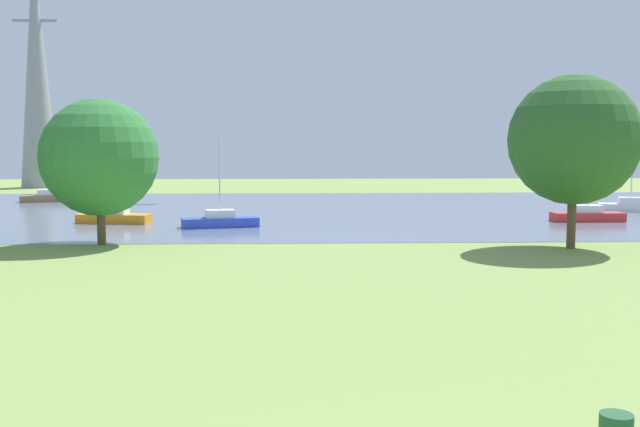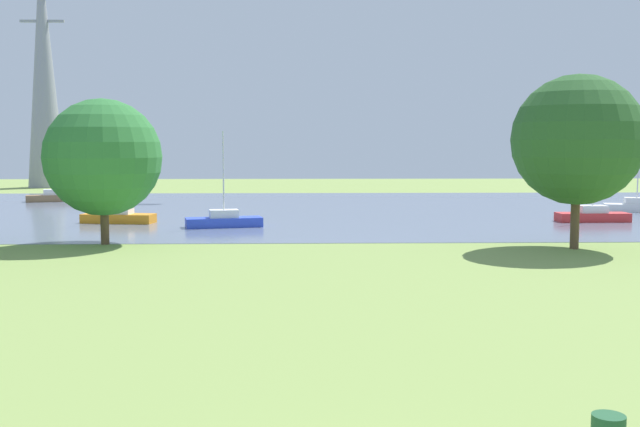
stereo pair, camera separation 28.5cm
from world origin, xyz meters
The scene contains 10 objects.
ground_plane centered at (0.00, 22.00, 0.00)m, with size 160.00×160.00×0.00m, color #7F994C.
water_surface centered at (0.00, 50.00, 0.01)m, with size 140.00×40.00×0.02m, color slate.
sailboat_white centered at (24.60, 47.59, 0.46)m, with size 5.02×2.65×6.70m.
sailboat_red centered at (18.37, 40.51, 0.47)m, with size 4.83×1.60×7.18m.
sailboat_orange centered at (-13.60, 40.55, 0.46)m, with size 4.98×2.26×6.72m.
sailboat_brown centered at (-23.90, 59.16, 0.45)m, with size 5.03×2.85×5.56m.
sailboat_blue centered at (-6.30, 37.90, 0.45)m, with size 5.01×2.53×6.06m.
tree_east_far centered at (-11.78, 30.05, 4.58)m, with size 6.13×6.13×7.65m.
tree_west_near centered at (12.41, 27.72, 5.49)m, with size 6.54×6.54×8.76m.
electricity_pylon centered at (-32.01, 81.76, 14.21)m, with size 6.40×4.40×28.39m.
Camera 2 is at (-1.44, -9.50, 5.34)m, focal length 42.07 mm.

